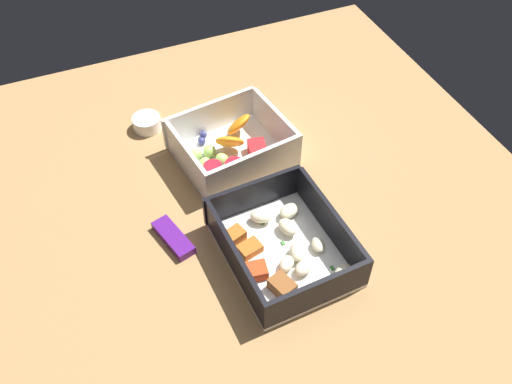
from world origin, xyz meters
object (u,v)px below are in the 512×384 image
object	(u,v)px
paper_cup_liner	(147,123)
candy_bar	(173,238)
fruit_bowl	(232,148)
pasta_container	(283,247)

from	to	relation	value
paper_cup_liner	candy_bar	bearing A→B (deg)	173.05
fruit_bowl	paper_cup_liner	xyz separation A→B (cm)	(11.31, 9.91, -0.95)
pasta_container	candy_bar	size ratio (longest dim) A/B	2.59
fruit_bowl	candy_bar	size ratio (longest dim) A/B	2.44
pasta_container	fruit_bowl	bearing A→B (deg)	-4.47
pasta_container	paper_cup_liner	xyz separation A→B (cm)	(30.31, 9.38, -0.65)
pasta_container	fruit_bowl	size ratio (longest dim) A/B	1.06
fruit_bowl	candy_bar	world-z (taller)	fruit_bowl
candy_bar	pasta_container	bearing A→B (deg)	-121.90
candy_bar	paper_cup_liner	bearing A→B (deg)	-6.95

